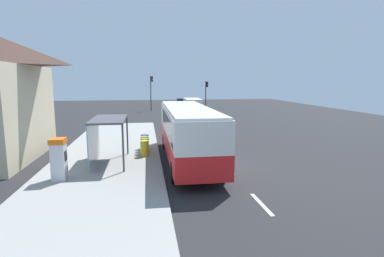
{
  "coord_description": "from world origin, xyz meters",
  "views": [
    {
      "loc": [
        -4.11,
        -16.91,
        4.74
      ],
      "look_at": [
        -1.0,
        3.76,
        1.5
      ],
      "focal_mm": 29.16,
      "sensor_mm": 36.0,
      "label": 1
    }
  ],
  "objects_px": {
    "ticket_machine": "(59,159)",
    "recycling_bin_blue": "(145,142)",
    "white_van": "(193,106)",
    "sedan_near": "(181,103)",
    "recycling_bin_yellow": "(145,148)",
    "recycling_bin_orange": "(145,144)",
    "bus": "(188,131)",
    "traffic_light_near_side": "(206,91)",
    "traffic_light_far_side": "(151,88)",
    "recycling_bin_green": "(145,146)",
    "bus_shelter": "(103,129)"
  },
  "relations": [
    {
      "from": "traffic_light_near_side",
      "to": "bus_shelter",
      "type": "bearing_deg",
      "value": -110.93
    },
    {
      "from": "traffic_light_near_side",
      "to": "recycling_bin_yellow",
      "type": "bearing_deg",
      "value": -108.0
    },
    {
      "from": "sedan_near",
      "to": "ticket_machine",
      "type": "distance_m",
      "value": 42.09
    },
    {
      "from": "recycling_bin_orange",
      "to": "recycling_bin_yellow",
      "type": "bearing_deg",
      "value": -90.0
    },
    {
      "from": "recycling_bin_blue",
      "to": "bus_shelter",
      "type": "height_order",
      "value": "bus_shelter"
    },
    {
      "from": "white_van",
      "to": "recycling_bin_orange",
      "type": "bearing_deg",
      "value": -106.76
    },
    {
      "from": "recycling_bin_blue",
      "to": "ticket_machine",
      "type": "bearing_deg",
      "value": -122.39
    },
    {
      "from": "ticket_machine",
      "to": "recycling_bin_yellow",
      "type": "xyz_separation_m",
      "value": [
        3.9,
        4.04,
        -0.52
      ]
    },
    {
      "from": "recycling_bin_blue",
      "to": "white_van",
      "type": "bearing_deg",
      "value": 72.7
    },
    {
      "from": "white_van",
      "to": "ticket_machine",
      "type": "distance_m",
      "value": 28.61
    },
    {
      "from": "bus",
      "to": "traffic_light_far_side",
      "type": "distance_m",
      "value": 31.79
    },
    {
      "from": "ticket_machine",
      "to": "recycling_bin_green",
      "type": "relative_size",
      "value": 2.04
    },
    {
      "from": "white_van",
      "to": "bus_shelter",
      "type": "distance_m",
      "value": 25.46
    },
    {
      "from": "recycling_bin_yellow",
      "to": "bus_shelter",
      "type": "height_order",
      "value": "bus_shelter"
    },
    {
      "from": "recycling_bin_green",
      "to": "traffic_light_far_side",
      "type": "height_order",
      "value": "traffic_light_far_side"
    },
    {
      "from": "bus_shelter",
      "to": "recycling_bin_blue",
      "type": "bearing_deg",
      "value": 56.98
    },
    {
      "from": "ticket_machine",
      "to": "recycling_bin_blue",
      "type": "height_order",
      "value": "ticket_machine"
    },
    {
      "from": "ticket_machine",
      "to": "recycling_bin_yellow",
      "type": "relative_size",
      "value": 2.04
    },
    {
      "from": "sedan_near",
      "to": "recycling_bin_green",
      "type": "relative_size",
      "value": 4.7
    },
    {
      "from": "traffic_light_near_side",
      "to": "ticket_machine",
      "type": "bearing_deg",
      "value": -111.86
    },
    {
      "from": "sedan_near",
      "to": "bus_shelter",
      "type": "relative_size",
      "value": 1.12
    },
    {
      "from": "recycling_bin_green",
      "to": "traffic_light_far_side",
      "type": "xyz_separation_m",
      "value": [
        1.09,
        29.96,
        2.93
      ]
    },
    {
      "from": "sedan_near",
      "to": "recycling_bin_yellow",
      "type": "xyz_separation_m",
      "value": [
        -6.5,
        -36.74,
        -0.14
      ]
    },
    {
      "from": "bus",
      "to": "recycling_bin_blue",
      "type": "height_order",
      "value": "bus"
    },
    {
      "from": "ticket_machine",
      "to": "recycling_bin_blue",
      "type": "distance_m",
      "value": 7.29
    },
    {
      "from": "white_van",
      "to": "recycling_bin_orange",
      "type": "xyz_separation_m",
      "value": [
        -6.4,
        -21.25,
        -0.69
      ]
    },
    {
      "from": "bus",
      "to": "sedan_near",
      "type": "relative_size",
      "value": 2.47
    },
    {
      "from": "ticket_machine",
      "to": "sedan_near",
      "type": "bearing_deg",
      "value": 75.69
    },
    {
      "from": "traffic_light_near_side",
      "to": "traffic_light_far_side",
      "type": "distance_m",
      "value": 8.66
    },
    {
      "from": "sedan_near",
      "to": "recycling_bin_yellow",
      "type": "bearing_deg",
      "value": -100.04
    },
    {
      "from": "bus",
      "to": "white_van",
      "type": "height_order",
      "value": "bus"
    },
    {
      "from": "white_van",
      "to": "sedan_near",
      "type": "distance_m",
      "value": 14.1
    },
    {
      "from": "recycling_bin_yellow",
      "to": "traffic_light_far_side",
      "type": "distance_m",
      "value": 30.82
    },
    {
      "from": "sedan_near",
      "to": "recycling_bin_blue",
      "type": "xyz_separation_m",
      "value": [
        -6.5,
        -34.64,
        -0.14
      ]
    },
    {
      "from": "sedan_near",
      "to": "traffic_light_far_side",
      "type": "xyz_separation_m",
      "value": [
        -5.41,
        -6.07,
        2.8
      ]
    },
    {
      "from": "recycling_bin_orange",
      "to": "traffic_light_near_side",
      "type": "xyz_separation_m",
      "value": [
        9.7,
        28.46,
        2.43
      ]
    },
    {
      "from": "recycling_bin_green",
      "to": "traffic_light_far_side",
      "type": "distance_m",
      "value": 30.12
    },
    {
      "from": "recycling_bin_orange",
      "to": "recycling_bin_blue",
      "type": "distance_m",
      "value": 0.7
    },
    {
      "from": "traffic_light_far_side",
      "to": "sedan_near",
      "type": "bearing_deg",
      "value": 48.33
    },
    {
      "from": "recycling_bin_orange",
      "to": "bus",
      "type": "bearing_deg",
      "value": -44.54
    },
    {
      "from": "recycling_bin_blue",
      "to": "traffic_light_near_side",
      "type": "xyz_separation_m",
      "value": [
        9.7,
        27.76,
        2.43
      ]
    },
    {
      "from": "ticket_machine",
      "to": "bus_shelter",
      "type": "distance_m",
      "value": 3.35
    },
    {
      "from": "recycling_bin_orange",
      "to": "bus_shelter",
      "type": "bearing_deg",
      "value": -129.28
    },
    {
      "from": "recycling_bin_yellow",
      "to": "recycling_bin_green",
      "type": "xyz_separation_m",
      "value": [
        0.0,
        0.7,
        0.0
      ]
    },
    {
      "from": "white_van",
      "to": "traffic_light_near_side",
      "type": "height_order",
      "value": "traffic_light_near_side"
    },
    {
      "from": "sedan_near",
      "to": "bus",
      "type": "bearing_deg",
      "value": -96.06
    },
    {
      "from": "ticket_machine",
      "to": "recycling_bin_blue",
      "type": "bearing_deg",
      "value": 57.61
    },
    {
      "from": "traffic_light_near_side",
      "to": "traffic_light_far_side",
      "type": "bearing_deg",
      "value": 174.69
    },
    {
      "from": "bus",
      "to": "ticket_machine",
      "type": "bearing_deg",
      "value": -154.87
    },
    {
      "from": "bus",
      "to": "ticket_machine",
      "type": "relative_size",
      "value": 5.68
    }
  ]
}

